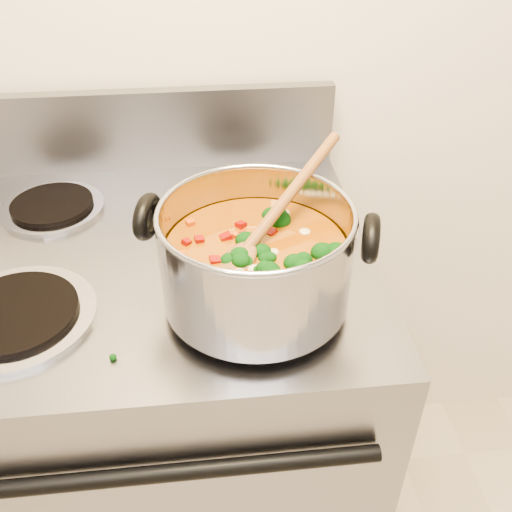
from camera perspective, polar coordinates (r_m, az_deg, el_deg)
The scene contains 4 objects.
electric_range at distance 1.28m, azimuth -8.52°, elevation -16.02°, with size 0.74×0.67×1.08m.
stockpot at distance 0.78m, azimuth 0.00°, elevation -0.34°, with size 0.33×0.27×0.16m.
wooden_spoon at distance 0.77m, azimuth 0.82°, elevation 2.93°, with size 0.22×0.24×0.11m.
cooktop_crumbs at distance 0.79m, azimuth -1.72°, elevation -7.35°, with size 0.32×0.35×0.01m.
Camera 1 is at (0.03, 0.38, 1.48)m, focal length 40.00 mm.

